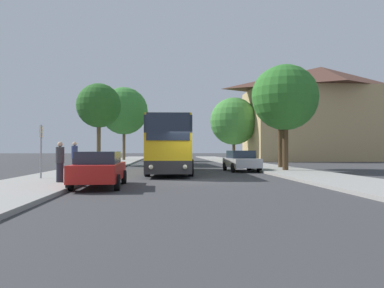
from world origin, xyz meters
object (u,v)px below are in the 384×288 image
(bus_middle, at_px, (168,148))
(pedestrian_waiting_near, at_px, (60,162))
(parked_car_left_curb, at_px, (99,169))
(tree_right_near, at_px, (234,121))
(tree_right_far, at_px, (285,98))
(parked_car_right_near, at_px, (241,161))
(pedestrian_waiting_far, at_px, (75,157))
(tree_left_near, at_px, (99,106))
(bus_front, at_px, (170,145))
(tree_right_mid, at_px, (280,95))
(tree_left_far, at_px, (124,111))
(bus_stop_sign, at_px, (41,145))

(bus_middle, relative_size, pedestrian_waiting_near, 6.07)
(parked_car_left_curb, distance_m, tree_right_near, 37.82)
(parked_car_left_curb, bearing_deg, pedestrian_waiting_near, 154.07)
(tree_right_near, bearing_deg, tree_right_far, -92.60)
(parked_car_right_near, xyz_separation_m, pedestrian_waiting_far, (-10.78, -4.24, 0.33))
(parked_car_left_curb, xyz_separation_m, parked_car_right_near, (8.18, 10.94, 0.00))
(parked_car_right_near, height_order, pedestrian_waiting_far, pedestrian_waiting_far)
(parked_car_right_near, relative_size, tree_left_near, 0.55)
(bus_middle, distance_m, tree_left_near, 8.13)
(parked_car_left_curb, distance_m, pedestrian_waiting_far, 7.20)
(bus_front, bearing_deg, tree_right_mid, 27.35)
(tree_right_near, bearing_deg, pedestrian_waiting_near, -112.03)
(tree_right_mid, xyz_separation_m, tree_right_far, (-0.94, -4.05, -0.75))
(bus_middle, relative_size, tree_right_near, 1.22)
(bus_front, bearing_deg, tree_right_near, 72.67)
(bus_front, bearing_deg, parked_car_right_near, 17.85)
(tree_left_far, bearing_deg, pedestrian_waiting_near, -88.09)
(bus_middle, relative_size, pedestrian_waiting_far, 5.68)
(pedestrian_waiting_near, distance_m, tree_left_far, 36.68)
(pedestrian_waiting_near, xyz_separation_m, tree_right_mid, (13.78, 12.86, 4.89))
(tree_left_far, height_order, tree_right_mid, tree_left_far)
(parked_car_right_near, height_order, tree_right_near, tree_right_near)
(bus_middle, height_order, tree_right_near, tree_right_near)
(bus_middle, xyz_separation_m, pedestrian_waiting_near, (-4.82, -21.99, -0.71))
(tree_right_far, bearing_deg, tree_left_far, 117.19)
(bus_front, height_order, parked_car_right_near, bus_front)
(pedestrian_waiting_near, height_order, tree_left_far, tree_left_far)
(bus_middle, height_order, parked_car_left_curb, bus_middle)
(parked_car_left_curb, bearing_deg, tree_right_mid, 47.67)
(bus_stop_sign, distance_m, pedestrian_waiting_far, 3.67)
(bus_stop_sign, xyz_separation_m, tree_left_near, (-0.55, 19.13, 4.19))
(pedestrian_waiting_far, distance_m, tree_right_far, 14.52)
(tree_right_far, bearing_deg, bus_front, -178.85)
(bus_stop_sign, xyz_separation_m, tree_left_far, (0.35, 33.84, 5.20))
(parked_car_right_near, distance_m, tree_right_mid, 6.96)
(pedestrian_waiting_near, height_order, tree_right_far, tree_right_far)
(parked_car_left_curb, relative_size, tree_left_near, 0.58)
(bus_middle, relative_size, tree_left_near, 1.31)
(tree_left_far, bearing_deg, tree_right_far, -62.81)
(tree_left_far, xyz_separation_m, tree_right_near, (15.23, -1.53, -1.47))
(tree_right_near, relative_size, tree_right_far, 1.18)
(bus_middle, relative_size, tree_left_far, 1.04)
(tree_left_near, bearing_deg, tree_right_far, -40.24)
(bus_middle, height_order, tree_left_far, tree_left_far)
(tree_left_far, bearing_deg, tree_right_near, -5.73)
(bus_front, height_order, tree_right_near, tree_right_near)
(parked_car_left_curb, xyz_separation_m, pedestrian_waiting_far, (-2.60, 6.71, 0.33))
(parked_car_right_near, height_order, pedestrian_waiting_near, pedestrian_waiting_near)
(pedestrian_waiting_far, bearing_deg, tree_left_near, 122.71)
(bus_stop_sign, xyz_separation_m, pedestrian_waiting_far, (0.78, 3.52, -0.68))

